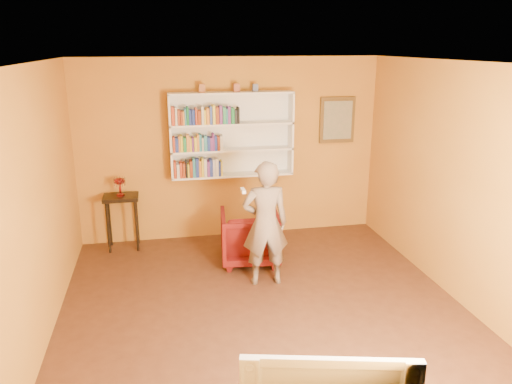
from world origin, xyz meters
TOP-DOWN VIEW (x-y plane):
  - room_shell at (0.00, 0.00)m, footprint 5.30×5.80m
  - bookshelf at (0.00, 2.41)m, footprint 1.80×0.29m
  - books_row_lower at (-0.50, 2.30)m, footprint 0.70×0.19m
  - books_row_middle at (-0.51, 2.30)m, footprint 0.71×0.18m
  - books_row_upper at (-0.38, 2.30)m, footprint 0.96×0.18m
  - ornament_left at (-0.42, 2.35)m, footprint 0.08×0.08m
  - ornament_centre at (0.07, 2.35)m, footprint 0.08×0.08m
  - ornament_right at (0.35, 2.35)m, footprint 0.08×0.08m
  - framed_painting at (1.65, 2.46)m, footprint 0.55×0.05m
  - console_table at (-1.63, 2.25)m, footprint 0.49×0.37m
  - ruby_lustre at (-1.63, 2.25)m, footprint 0.16×0.16m
  - armchair at (0.09, 1.43)m, footprint 0.85×0.87m
  - person at (0.16, 0.78)m, footprint 0.58×0.40m
  - game_remote at (-0.15, 0.53)m, footprint 0.04×0.15m

SIDE VIEW (x-z plane):
  - armchair at x=0.09m, z-range 0.00..0.72m
  - console_table at x=-1.63m, z-range 0.26..1.06m
  - person at x=0.16m, z-range 0.00..1.56m
  - ruby_lustre at x=-1.63m, z-range 0.86..1.12m
  - room_shell at x=0.00m, z-range -0.42..2.46m
  - books_row_lower at x=-0.50m, z-range 1.00..1.27m
  - game_remote at x=-0.15m, z-range 1.27..1.31m
  - books_row_middle at x=-0.51m, z-range 1.38..1.63m
  - bookshelf at x=0.00m, z-range 0.98..2.21m
  - framed_painting at x=1.65m, z-range 1.40..2.10m
  - books_row_upper at x=-0.38m, z-range 1.76..2.02m
  - ornament_right at x=0.35m, z-range 2.21..2.32m
  - ornament_centre at x=0.07m, z-range 2.21..2.33m
  - ornament_left at x=-0.42m, z-range 2.21..2.33m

